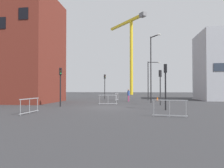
{
  "coord_description": "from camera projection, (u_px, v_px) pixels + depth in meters",
  "views": [
    {
      "loc": [
        2.82,
        -19.14,
        1.78
      ],
      "look_at": [
        0.0,
        3.46,
        2.28
      ],
      "focal_mm": 33.28,
      "sensor_mm": 36.0,
      "label": 1
    }
  ],
  "objects": [
    {
      "name": "ground",
      "position": [
        107.0,
        108.0,
        19.3
      ],
      "size": [
        160.0,
        160.0,
        0.0
      ],
      "primitive_type": "plane",
      "color": "#333335"
    },
    {
      "name": "traffic_light_island",
      "position": [
        165.0,
        79.0,
        17.04
      ],
      "size": [
        0.3,
        0.39,
        3.79
      ],
      "color": "black",
      "rests_on": "ground"
    },
    {
      "name": "safety_barrier_rear",
      "position": [
        108.0,
        99.0,
        23.0
      ],
      "size": [
        2.07,
        0.26,
        1.08
      ],
      "color": "#9EA0A5",
      "rests_on": "ground"
    },
    {
      "name": "construction_crane",
      "position": [
        131.0,
        44.0,
        59.83
      ],
      "size": [
        11.33,
        13.93,
        22.02
      ],
      "color": "yellow",
      "rests_on": "ground"
    },
    {
      "name": "streetlamp_short",
      "position": [
        150.0,
        77.0,
        31.86
      ],
      "size": [
        1.98,
        0.56,
        5.92
      ],
      "color": "#232326",
      "rests_on": "ground"
    },
    {
      "name": "brick_building",
      "position": [
        23.0,
        50.0,
        27.0
      ],
      "size": [
        8.65,
        8.73,
        13.52
      ],
      "color": "maroon",
      "rests_on": "ground"
    },
    {
      "name": "traffic_cone_on_verge",
      "position": [
        157.0,
        99.0,
        29.97
      ],
      "size": [
        0.56,
        0.56,
        0.57
      ],
      "color": "black",
      "rests_on": "ground"
    },
    {
      "name": "safety_barrier_mid_span",
      "position": [
        117.0,
        97.0,
        30.82
      ],
      "size": [
        0.26,
        2.27,
        1.08
      ],
      "color": "#B2B5BA",
      "rests_on": "ground"
    },
    {
      "name": "safety_barrier_left_run",
      "position": [
        30.0,
        106.0,
        14.77
      ],
      "size": [
        0.1,
        2.52,
        1.08
      ],
      "color": "gray",
      "rests_on": "ground"
    },
    {
      "name": "safety_barrier_front",
      "position": [
        170.0,
        108.0,
        12.93
      ],
      "size": [
        2.14,
        0.36,
        1.08
      ],
      "color": "gray",
      "rests_on": "ground"
    },
    {
      "name": "streetlamp_tall",
      "position": [
        152.0,
        64.0,
        25.75
      ],
      "size": [
        1.18,
        1.61,
        8.28
      ],
      "color": "#232326",
      "rests_on": "ground"
    },
    {
      "name": "pedestrian_walking",
      "position": [
        129.0,
        94.0,
        28.94
      ],
      "size": [
        0.34,
        0.34,
        1.68
      ],
      "color": "#D14C8C",
      "rests_on": "ground"
    },
    {
      "name": "traffic_light_median",
      "position": [
        160.0,
        82.0,
        21.95
      ],
      "size": [
        0.35,
        0.39,
        3.73
      ],
      "color": "#2D2D30",
      "rests_on": "ground"
    },
    {
      "name": "traffic_light_far",
      "position": [
        60.0,
        80.0,
        20.4
      ],
      "size": [
        0.34,
        0.39,
        3.82
      ],
      "color": "black",
      "rests_on": "ground"
    },
    {
      "name": "traffic_light_near",
      "position": [
        105.0,
        83.0,
        34.46
      ],
      "size": [
        0.34,
        0.39,
        4.12
      ],
      "color": "#232326",
      "rests_on": "ground"
    }
  ]
}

